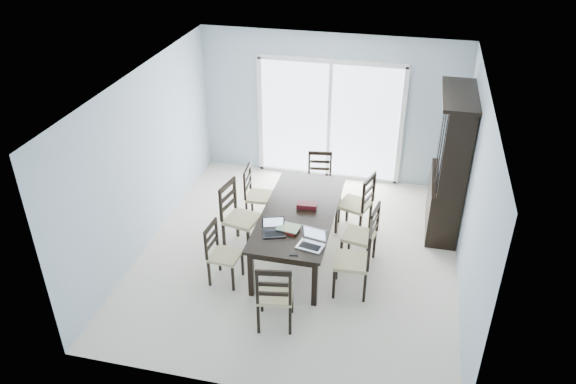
% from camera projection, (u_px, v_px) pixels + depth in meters
% --- Properties ---
extents(floor, '(5.00, 5.00, 0.00)m').
position_uv_depth(floor, '(299.00, 255.00, 8.20)').
color(floor, '#EDE3CB').
rests_on(floor, ground).
extents(ceiling, '(5.00, 5.00, 0.00)m').
position_uv_depth(ceiling, '(301.00, 84.00, 6.88)').
color(ceiling, white).
rests_on(ceiling, back_wall).
extents(back_wall, '(4.50, 0.02, 2.60)m').
position_uv_depth(back_wall, '(330.00, 108.00, 9.64)').
color(back_wall, '#A7BAC8').
rests_on(back_wall, floor).
extents(wall_left, '(0.02, 5.00, 2.60)m').
position_uv_depth(wall_left, '(145.00, 160.00, 7.98)').
color(wall_left, '#A7BAC8').
rests_on(wall_left, floor).
extents(wall_right, '(0.02, 5.00, 2.60)m').
position_uv_depth(wall_right, '(473.00, 196.00, 7.11)').
color(wall_right, '#A7BAC8').
rests_on(wall_right, floor).
extents(balcony, '(4.50, 2.00, 0.10)m').
position_uv_depth(balcony, '(336.00, 153.00, 11.17)').
color(balcony, gray).
rests_on(balcony, ground).
extents(railing, '(4.50, 0.06, 1.10)m').
position_uv_depth(railing, '(344.00, 107.00, 11.70)').
color(railing, '#99999E').
rests_on(railing, balcony).
extents(dining_table, '(1.00, 2.20, 0.75)m').
position_uv_depth(dining_table, '(299.00, 216.00, 7.86)').
color(dining_table, black).
rests_on(dining_table, floor).
extents(china_hutch, '(0.50, 1.38, 2.20)m').
position_uv_depth(china_hutch, '(450.00, 166.00, 8.31)').
color(china_hutch, black).
rests_on(china_hutch, floor).
extents(sliding_door, '(2.52, 0.05, 2.18)m').
position_uv_depth(sliding_door, '(329.00, 120.00, 9.73)').
color(sliding_door, silver).
rests_on(sliding_door, floor).
extents(chair_left_near, '(0.42, 0.41, 1.01)m').
position_uv_depth(chair_left_near, '(219.00, 247.00, 7.46)').
color(chair_left_near, black).
rests_on(chair_left_near, floor).
extents(chair_left_mid, '(0.54, 0.53, 1.19)m').
position_uv_depth(chair_left_mid, '(235.00, 209.00, 8.09)').
color(chair_left_mid, black).
rests_on(chair_left_mid, floor).
extents(chair_left_far, '(0.43, 0.42, 1.06)m').
position_uv_depth(chair_left_far, '(254.00, 189.00, 8.74)').
color(chair_left_far, black).
rests_on(chair_left_far, floor).
extents(chair_right_near, '(0.48, 0.46, 1.17)m').
position_uv_depth(chair_right_near, '(360.00, 253.00, 7.20)').
color(chair_right_near, black).
rests_on(chair_right_near, floor).
extents(chair_right_mid, '(0.49, 0.48, 1.11)m').
position_uv_depth(chair_right_mid, '(366.00, 229.00, 7.73)').
color(chair_right_mid, black).
rests_on(chair_right_mid, floor).
extents(chair_right_far, '(0.56, 0.55, 1.16)m').
position_uv_depth(chair_right_far, '(361.00, 198.00, 8.39)').
color(chair_right_far, black).
rests_on(chair_right_far, floor).
extents(chair_end_near, '(0.49, 0.50, 1.13)m').
position_uv_depth(chair_end_near, '(275.00, 290.00, 6.61)').
color(chair_end_near, black).
rests_on(chair_end_near, floor).
extents(chair_end_far, '(0.45, 0.46, 1.04)m').
position_uv_depth(chair_end_far, '(320.00, 173.00, 9.19)').
color(chair_end_far, black).
rests_on(chair_end_far, floor).
extents(laptop_dark, '(0.35, 0.29, 0.20)m').
position_uv_depth(laptop_dark, '(274.00, 231.00, 7.32)').
color(laptop_dark, black).
rests_on(laptop_dark, dining_table).
extents(laptop_silver, '(0.37, 0.29, 0.23)m').
position_uv_depth(laptop_silver, '(310.00, 243.00, 7.07)').
color(laptop_silver, silver).
rests_on(laptop_silver, dining_table).
extents(book_stack, '(0.32, 0.26, 0.05)m').
position_uv_depth(book_stack, '(288.00, 228.00, 7.41)').
color(book_stack, maroon).
rests_on(book_stack, dining_table).
extents(cell_phone, '(0.11, 0.06, 0.01)m').
position_uv_depth(cell_phone, '(294.00, 254.00, 6.95)').
color(cell_phone, black).
rests_on(cell_phone, dining_table).
extents(game_box, '(0.29, 0.16, 0.07)m').
position_uv_depth(game_box, '(307.00, 205.00, 7.89)').
color(game_box, '#470E0E').
rests_on(game_box, dining_table).
extents(hot_tub, '(2.16, 1.98, 1.02)m').
position_uv_depth(hot_tub, '(315.00, 124.00, 11.04)').
color(hot_tub, brown).
rests_on(hot_tub, balcony).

